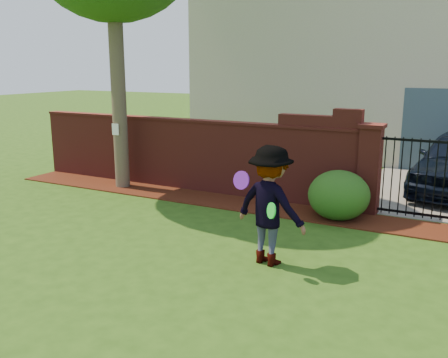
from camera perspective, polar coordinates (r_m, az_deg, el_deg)
The scene contains 12 objects.
ground at distance 8.12m, azimuth -6.90°, elevation -9.01°, with size 80.00×80.00×0.01m, color #264A12.
mulch_bed at distance 11.28m, azimuth -1.33°, elevation -2.44°, with size 11.10×1.08×0.03m, color #351309.
brick_wall at distance 12.16m, azimuth -4.23°, elevation 3.08°, with size 8.70×0.31×2.16m.
pillar_left at distance 10.56m, azimuth 16.58°, elevation 1.18°, with size 0.50×0.50×1.88m.
iron_gate at distance 10.44m, azimuth 22.46°, elevation 0.01°, with size 1.78×0.03×1.60m.
driveway at distance 14.52m, azimuth 23.71°, elevation -0.07°, with size 3.20×8.00×0.01m, color slate.
house at distance 18.47m, azimuth 17.70°, elevation 12.90°, with size 12.40×6.40×6.30m.
paper_notice at distance 12.37m, azimuth -12.53°, elevation 5.66°, with size 0.20×0.01×0.28m, color white.
shrub_left at distance 10.07m, azimuth 13.21°, elevation -1.84°, with size 1.23×1.23×1.00m, color #174916.
man at distance 7.54m, azimuth 5.20°, elevation -3.16°, with size 1.21×0.70×1.87m, color gray.
frisbee_purple at distance 7.51m, azimuth 2.04°, elevation -0.14°, with size 0.29×0.29×0.03m, color purple.
frisbee_green at distance 7.16m, azimuth 5.53°, elevation -3.69°, with size 0.24×0.24×0.02m, color green.
Camera 1 is at (4.31, -6.18, 3.05)m, focal length 39.30 mm.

